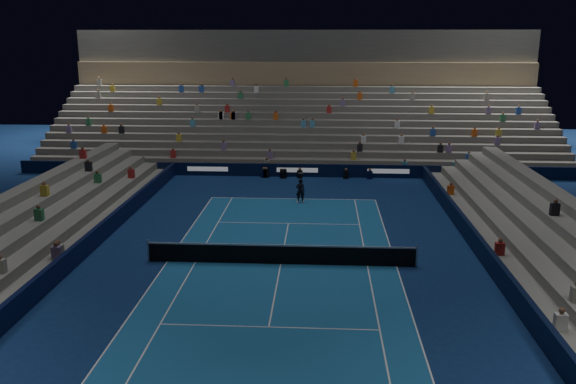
% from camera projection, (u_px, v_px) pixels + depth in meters
% --- Properties ---
extents(ground, '(90.00, 90.00, 0.00)m').
position_uv_depth(ground, '(281.00, 264.00, 28.33)').
color(ground, navy).
rests_on(ground, ground).
extents(court_surface, '(10.97, 23.77, 0.01)m').
position_uv_depth(court_surface, '(281.00, 264.00, 28.33)').
color(court_surface, '#1A5893').
rests_on(court_surface, ground).
extents(sponsor_barrier_far, '(44.00, 0.25, 1.00)m').
position_uv_depth(sponsor_barrier_far, '(297.00, 170.00, 46.08)').
color(sponsor_barrier_far, black).
rests_on(sponsor_barrier_far, ground).
extents(sponsor_barrier_east, '(0.25, 37.00, 1.00)m').
position_uv_depth(sponsor_barrier_east, '(488.00, 258.00, 27.66)').
color(sponsor_barrier_east, black).
rests_on(sponsor_barrier_east, ground).
extents(sponsor_barrier_west, '(0.25, 37.00, 1.00)m').
position_uv_depth(sponsor_barrier_west, '(81.00, 250.00, 28.75)').
color(sponsor_barrier_west, black).
rests_on(sponsor_barrier_west, ground).
extents(grandstand_main, '(44.00, 15.20, 11.20)m').
position_uv_depth(grandstand_main, '(302.00, 118.00, 54.44)').
color(grandstand_main, '#60605B').
rests_on(grandstand_main, ground).
extents(grandstand_east, '(5.00, 37.00, 2.50)m').
position_uv_depth(grandstand_east, '(565.00, 252.00, 27.36)').
color(grandstand_east, slate).
rests_on(grandstand_east, ground).
extents(grandstand_west, '(5.00, 37.00, 2.50)m').
position_uv_depth(grandstand_west, '(11.00, 241.00, 28.84)').
color(grandstand_west, slate).
rests_on(grandstand_west, ground).
extents(tennis_net, '(12.90, 0.10, 1.10)m').
position_uv_depth(tennis_net, '(281.00, 254.00, 28.20)').
color(tennis_net, '#B2B2B7').
rests_on(tennis_net, ground).
extents(tennis_player, '(0.59, 0.40, 1.61)m').
position_uv_depth(tennis_player, '(300.00, 191.00, 38.68)').
color(tennis_player, black).
rests_on(tennis_player, ground).
extents(broadcast_camera, '(0.57, 0.99, 0.66)m').
position_uv_depth(broadcast_camera, '(283.00, 173.00, 45.74)').
color(broadcast_camera, black).
rests_on(broadcast_camera, ground).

